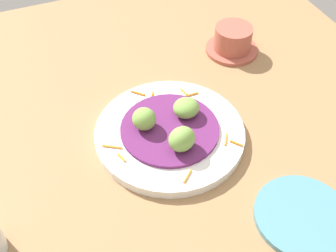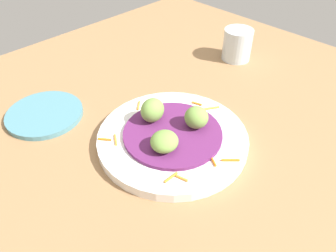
{
  "view_description": "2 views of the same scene",
  "coord_description": "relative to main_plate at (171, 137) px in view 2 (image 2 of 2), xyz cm",
  "views": [
    {
      "loc": [
        48.47,
        -16.74,
        60.4
      ],
      "look_at": [
        0.2,
        3.06,
        5.25
      ],
      "focal_mm": 45.82,
      "sensor_mm": 36.0,
      "label": 1
    },
    {
      "loc": [
        -30.55,
        35.35,
        42.98
      ],
      "look_at": [
        0.53,
        4.12,
        5.92
      ],
      "focal_mm": 35.09,
      "sensor_mm": 36.0,
      "label": 2
    }
  ],
  "objects": [
    {
      "name": "guac_scoop_center",
      "position": [
        -2.29,
        -4.11,
        3.61
      ],
      "size": [
        5.73,
        5.66,
        4.06
      ],
      "primitive_type": "ellipsoid",
      "rotation": [
        0.0,
        0.0,
        2.04
      ],
      "color": "#759E47",
      "rests_on": "cabbage_bed"
    },
    {
      "name": "guac_scoop_right",
      "position": [
        4.71,
        0.07,
        3.75
      ],
      "size": [
        5.47,
        5.9,
        4.33
      ],
      "primitive_type": "ellipsoid",
      "rotation": [
        0.0,
        0.0,
        0.32
      ],
      "color": "#759E47",
      "rests_on": "cabbage_bed"
    },
    {
      "name": "cabbage_bed",
      "position": [
        0.0,
        0.0,
        1.25
      ],
      "size": [
        17.83,
        17.83,
        0.68
      ],
      "primitive_type": "cylinder",
      "color": "#60235B",
      "rests_on": "main_plate"
    },
    {
      "name": "side_plate_small",
      "position": [
        23.16,
        12.59,
        -0.4
      ],
      "size": [
        15.08,
        15.08,
        1.02
      ],
      "primitive_type": "cylinder",
      "color": "teal",
      "rests_on": "table_surface"
    },
    {
      "name": "carrot_garnish",
      "position": [
        -1.48,
        0.4,
        1.11
      ],
      "size": [
        24.35,
        22.81,
        0.4
      ],
      "color": "orange",
      "rests_on": "main_plate"
    },
    {
      "name": "main_plate",
      "position": [
        0.0,
        0.0,
        0.0
      ],
      "size": [
        27.16,
        27.16,
        1.81
      ],
      "primitive_type": "cylinder",
      "color": "white",
      "rests_on": "table_surface"
    },
    {
      "name": "water_glass",
      "position": [
        10.22,
        -34.06,
        2.96
      ],
      "size": [
        7.15,
        7.15,
        7.74
      ],
      "primitive_type": "cylinder",
      "color": "silver",
      "rests_on": "table_surface"
    },
    {
      "name": "guac_scoop_left",
      "position": [
        -2.42,
        4.04,
        3.2
      ],
      "size": [
        5.36,
        5.51,
        3.24
      ],
      "primitive_type": "ellipsoid",
      "rotation": [
        0.0,
        0.0,
        4.87
      ],
      "color": "#759E47",
      "rests_on": "cabbage_bed"
    },
    {
      "name": "table_surface",
      "position": [
        -0.42,
        -3.48,
        -1.91
      ],
      "size": [
        110.0,
        110.0,
        2.0
      ],
      "primitive_type": "cube",
      "color": "#936D47",
      "rests_on": "ground"
    }
  ]
}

